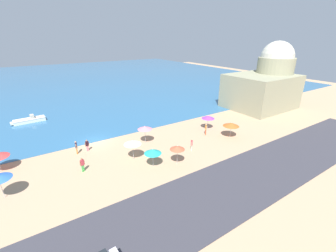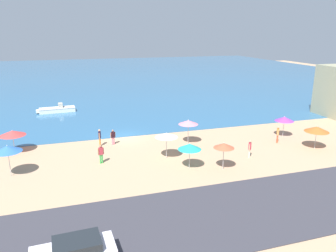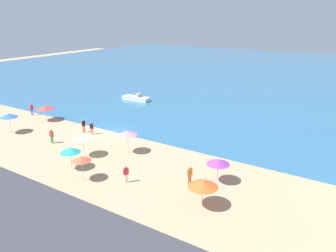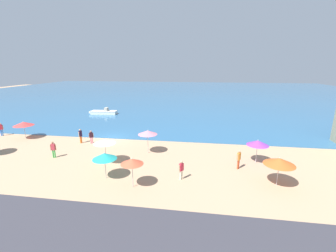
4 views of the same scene
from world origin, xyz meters
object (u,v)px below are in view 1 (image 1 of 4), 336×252
object	(u,v)px
beach_umbrella_2	(231,124)
bather_5	(206,129)
beach_umbrella_6	(177,148)
bather_3	(192,144)
beach_umbrella_0	(133,143)
bather_2	(87,145)
beach_umbrella_5	(208,117)
bather_0	(82,164)
bather_4	(76,147)
harbor_fortress	(267,83)
skiff_nearshore	(29,120)
beach_umbrella_3	(153,151)
beach_umbrella_1	(145,128)

from	to	relation	value
beach_umbrella_2	bather_5	xyz separation A→B (m)	(-2.61, 2.63, -1.03)
beach_umbrella_6	bather_3	xyz separation A→B (m)	(3.65, 1.78, -1.22)
beach_umbrella_0	beach_umbrella_6	xyz separation A→B (m)	(3.92, -3.91, -0.10)
beach_umbrella_2	bather_2	world-z (taller)	beach_umbrella_2
beach_umbrella_0	beach_umbrella_5	distance (m)	14.76
beach_umbrella_0	bather_0	bearing A→B (deg)	174.43
bather_3	bather_4	distance (m)	15.11
beach_umbrella_5	beach_umbrella_6	xyz separation A→B (m)	(-10.65, -6.28, 0.10)
bather_0	bather_5	world-z (taller)	bather_5
bather_3	harbor_fortress	bearing A→B (deg)	16.18
beach_umbrella_5	skiff_nearshore	size ratio (longest dim) A/B	0.43
beach_umbrella_2	beach_umbrella_0	bearing A→B (deg)	172.66
bather_4	beach_umbrella_3	bearing A→B (deg)	-50.18
bather_2	beach_umbrella_6	bearing A→B (deg)	-48.77
beach_umbrella_0	bather_5	bearing A→B (deg)	3.04
bather_2	beach_umbrella_3	bearing A→B (deg)	-56.55
beach_umbrella_6	beach_umbrella_5	bearing A→B (deg)	30.54
beach_umbrella_0	harbor_fortress	distance (m)	34.67
beach_umbrella_2	bather_2	size ratio (longest dim) A/B	1.46
beach_umbrella_6	bather_5	distance (m)	9.90
beach_umbrella_5	bather_5	size ratio (longest dim) A/B	1.31
bather_0	bather_5	distance (m)	18.59
beach_umbrella_1	beach_umbrella_3	size ratio (longest dim) A/B	1.13
skiff_nearshore	beach_umbrella_2	bearing A→B (deg)	-43.58
beach_umbrella_0	bather_4	bearing A→B (deg)	136.45
beach_umbrella_6	beach_umbrella_1	bearing A→B (deg)	93.86
bather_3	bather_4	world-z (taller)	bather_4
bather_3	beach_umbrella_0	bearing A→B (deg)	164.32
beach_umbrella_5	bather_4	distance (m)	20.39
beach_umbrella_0	bather_2	world-z (taller)	beach_umbrella_0
bather_3	bather_5	xyz separation A→B (m)	(5.05, 2.80, 0.08)
bather_0	bather_4	size ratio (longest dim) A/B	0.97
beach_umbrella_1	bather_4	size ratio (longest dim) A/B	1.45
beach_umbrella_1	skiff_nearshore	distance (m)	23.17
bather_3	bather_2	bearing A→B (deg)	147.56
bather_5	bather_3	bearing A→B (deg)	-151.01
beach_umbrella_0	bather_2	xyz separation A→B (m)	(-4.21, 5.36, -1.35)
beach_umbrella_0	beach_umbrella_3	world-z (taller)	beach_umbrella_0
beach_umbrella_2	bather_2	bearing A→B (deg)	159.36
beach_umbrella_5	bather_0	xyz separation A→B (m)	(-20.54, -1.79, -1.08)
beach_umbrella_0	skiff_nearshore	world-z (taller)	beach_umbrella_0
bather_2	skiff_nearshore	xyz separation A→B (m)	(-5.82, 16.71, -0.49)
bather_2	beach_umbrella_5	bearing A→B (deg)	-9.03
bather_2	bather_3	size ratio (longest dim) A/B	0.97
bather_0	harbor_fortress	bearing A→B (deg)	7.10
beach_umbrella_2	beach_umbrella_6	size ratio (longest dim) A/B	0.98
bather_3	bather_4	bearing A→B (deg)	150.52
beach_umbrella_1	bather_2	distance (m)	8.04
bather_0	bather_3	xyz separation A→B (m)	(13.54, -2.71, -0.04)
beach_umbrella_6	bather_2	distance (m)	12.39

